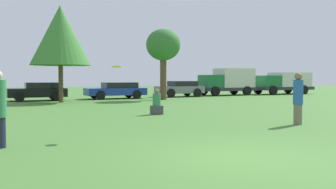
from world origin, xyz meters
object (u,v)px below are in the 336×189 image
parked_car_grey (180,88)px  bystander_sitting (157,104)px  person_catcher (298,98)px  parked_car_blue (116,90)px  parked_car_black (38,91)px  delivery_truck_green (228,81)px  frisbee (117,67)px  delivery_truck_green_2 (283,82)px  tree_1 (60,36)px  tree_2 (163,46)px

parked_car_grey → bystander_sitting: bearing=59.3°
person_catcher → parked_car_grey: person_catcher is taller
person_catcher → parked_car_blue: bearing=-89.6°
person_catcher → parked_car_grey: bearing=-107.0°
parked_car_black → parked_car_blue: bearing=-178.4°
person_catcher → delivery_truck_green: 21.80m
bystander_sitting → parked_car_blue: size_ratio=0.24×
frisbee → delivery_truck_green_2: size_ratio=0.05×
parked_car_grey → frisbee: bearing=58.6°
tree_1 → parked_car_grey: 11.30m
parked_car_blue → parked_car_grey: (5.70, 0.23, 0.05)m
bystander_sitting → delivery_truck_green_2: delivery_truck_green_2 is taller
tree_2 → parked_car_grey: 5.48m
tree_1 → delivery_truck_green_2: bearing=6.8°
tree_2 → parked_car_blue: tree_2 is taller
bystander_sitting → frisbee: bearing=-126.0°
delivery_truck_green → parked_car_grey: bearing=8.9°
tree_1 → delivery_truck_green_2: size_ratio=1.01×
delivery_truck_green → delivery_truck_green_2: 6.18m
parked_car_grey → delivery_truck_green: 5.42m
parked_car_grey → person_catcher: bearing=75.2°
frisbee → delivery_truck_green: (17.44, 18.36, -0.60)m
delivery_truck_green_2 → tree_2: bearing=14.5°
person_catcher → parked_car_blue: size_ratio=0.39×
bystander_sitting → delivery_truck_green: delivery_truck_green is taller
frisbee → parked_car_black: bearing=87.7°
tree_2 → parked_car_black: bearing=159.7°
delivery_truck_green → parked_car_black: bearing=5.1°
tree_1 → delivery_truck_green: 16.35m
tree_1 → parked_car_blue: bearing=28.0°
tree_2 → parked_car_black: size_ratio=1.30×
delivery_truck_green_2 → tree_1: bearing=9.6°
parked_car_grey → delivery_truck_green: bearing=-171.1°
parked_car_grey → delivery_truck_green_2: (11.50, -0.10, 0.47)m
frisbee → tree_2: (8.88, 14.63, 1.96)m
parked_car_grey → delivery_truck_green_2: bearing=-177.7°
parked_car_black → parked_car_grey: size_ratio=0.99×
tree_1 → tree_2: 7.20m
frisbee → tree_1: tree_1 is taller
parked_car_blue → parked_car_grey: size_ratio=1.15×
tree_1 → parked_car_grey: (10.37, 2.71, -3.58)m
bystander_sitting → person_catcher: bearing=-63.6°
parked_car_black → parked_car_grey: 11.38m
frisbee → parked_car_blue: bearing=70.0°
frisbee → bystander_sitting: bearing=54.0°
tree_2 → parked_car_blue: size_ratio=1.12×
person_catcher → delivery_truck_green: bearing=-120.1°
bystander_sitting → tree_1: size_ratio=0.18×
tree_1 → parked_car_grey: size_ratio=1.57×
person_catcher → parked_car_grey: 19.07m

